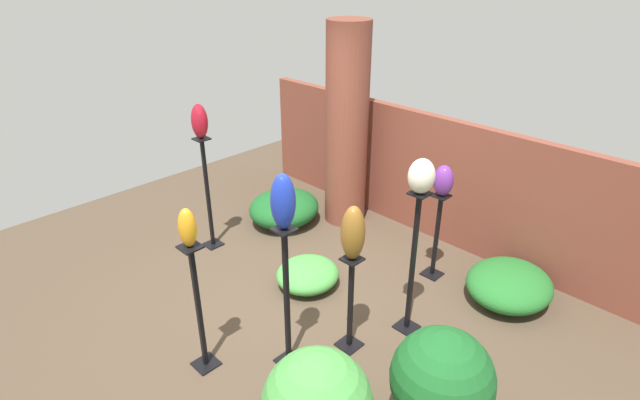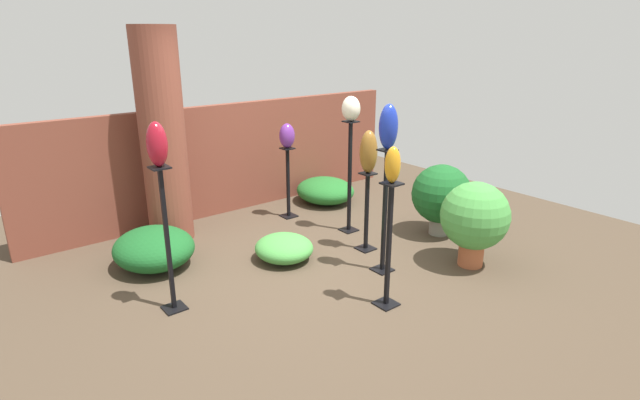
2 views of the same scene
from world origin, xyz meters
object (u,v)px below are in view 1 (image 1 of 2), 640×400
at_px(art_vase_ruby, 200,121).
at_px(pedestal_ruby, 208,198).
at_px(art_vase_cobalt, 283,202).
at_px(potted_plant_near_pillar, 442,380).
at_px(brick_pillar, 347,127).
at_px(pedestal_cobalt, 287,305).
at_px(art_vase_bronze, 353,233).
at_px(pedestal_ivory, 412,270).
at_px(art_vase_violet, 443,180).
at_px(pedestal_bronze, 350,308).
at_px(art_vase_amber, 187,228).
at_px(pedestal_amber, 199,314).
at_px(pedestal_violet, 436,240).
at_px(art_vase_ivory, 422,176).

bearing_deg(art_vase_ruby, pedestal_ruby, -172.87).
bearing_deg(art_vase_cobalt, potted_plant_near_pillar, 12.53).
xyz_separation_m(brick_pillar, potted_plant_near_pillar, (2.72, -2.00, -0.75)).
xyz_separation_m(brick_pillar, pedestal_cobalt, (1.42, -2.28, -0.65)).
xyz_separation_m(art_vase_cobalt, potted_plant_near_pillar, (1.30, 0.29, -1.05)).
xyz_separation_m(pedestal_cobalt, art_vase_bronze, (0.24, 0.52, 0.57)).
bearing_deg(pedestal_ivory, art_vase_violet, 109.05).
bearing_deg(art_vase_ruby, pedestal_ivory, 9.76).
height_order(pedestal_bronze, pedestal_ruby, pedestal_ruby).
bearing_deg(pedestal_ivory, art_vase_amber, -120.57).
bearing_deg(potted_plant_near_pillar, pedestal_ivory, 136.24).
xyz_separation_m(pedestal_amber, art_vase_amber, (-0.00, 0.00, 0.82)).
relative_size(pedestal_amber, art_vase_violet, 3.69).
xyz_separation_m(pedestal_violet, art_vase_ruby, (-2.25, -1.35, 1.12)).
bearing_deg(art_vase_ruby, brick_pillar, 67.72).
distance_m(brick_pillar, pedestal_ruby, 1.88).
bearing_deg(pedestal_cobalt, brick_pillar, 121.83).
distance_m(pedestal_ivory, art_vase_ruby, 2.75).
bearing_deg(art_vase_ivory, art_vase_bronze, -112.19).
relative_size(brick_pillar, art_vase_violet, 7.74).
bearing_deg(pedestal_ivory, art_vase_ruby, -170.24).
distance_m(pedestal_bronze, pedestal_ruby, 2.35).
bearing_deg(brick_pillar, art_vase_violet, -10.45).
bearing_deg(art_vase_cobalt, pedestal_amber, -132.18).
bearing_deg(pedestal_bronze, pedestal_violet, 93.29).
bearing_deg(pedestal_ivory, art_vase_bronze, -112.19).
bearing_deg(pedestal_ivory, pedestal_bronze, -112.19).
relative_size(brick_pillar, pedestal_amber, 2.10).
height_order(pedestal_bronze, art_vase_cobalt, art_vase_cobalt).
height_order(pedestal_ruby, pedestal_ivory, pedestal_ivory).
relative_size(pedestal_ruby, potted_plant_near_pillar, 1.52).
bearing_deg(pedestal_ruby, art_vase_ruby, 7.13).
xyz_separation_m(pedestal_amber, art_vase_violet, (0.64, 2.53, 0.59)).
bearing_deg(art_vase_bronze, potted_plant_near_pillar, -12.29).
relative_size(art_vase_cobalt, potted_plant_near_pillar, 0.50).
bearing_deg(art_vase_violet, pedestal_bronze, -86.71).
height_order(pedestal_cobalt, art_vase_violet, pedestal_cobalt).
distance_m(pedestal_ruby, pedestal_cobalt, 2.19).
bearing_deg(pedestal_amber, art_vase_violet, 75.79).
relative_size(pedestal_ivory, art_vase_ruby, 3.72).
xyz_separation_m(brick_pillar, art_vase_cobalt, (1.42, -2.28, 0.30)).
relative_size(pedestal_violet, art_vase_cobalt, 2.17).
distance_m(pedestal_bronze, art_vase_bronze, 0.76).
xyz_separation_m(pedestal_ivory, art_vase_bronze, (-0.23, -0.56, 0.52)).
distance_m(brick_pillar, pedestal_bronze, 2.57).
relative_size(pedestal_cobalt, art_vase_amber, 4.15).
bearing_deg(art_vase_ruby, pedestal_violet, 31.02).
relative_size(art_vase_amber, art_vase_cobalt, 0.71).
bearing_deg(art_vase_amber, pedestal_cobalt, 47.82).
relative_size(pedestal_cobalt, art_vase_ruby, 3.48).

